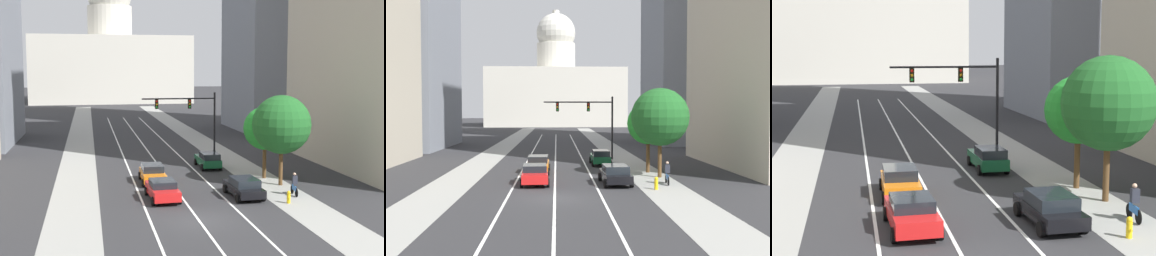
% 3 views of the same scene
% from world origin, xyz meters
% --- Properties ---
extents(ground_plane, '(400.00, 400.00, 0.00)m').
position_xyz_m(ground_plane, '(0.00, 40.00, 0.00)').
color(ground_plane, '#2B2B2D').
extents(sidewalk_left, '(3.47, 130.00, 0.01)m').
position_xyz_m(sidewalk_left, '(-7.73, 35.00, 0.01)').
color(sidewalk_left, gray).
rests_on(sidewalk_left, ground).
extents(sidewalk_right, '(3.47, 130.00, 0.01)m').
position_xyz_m(sidewalk_right, '(7.73, 35.00, 0.01)').
color(sidewalk_right, gray).
rests_on(sidewalk_right, ground).
extents(lane_stripe_left, '(0.16, 90.00, 0.01)m').
position_xyz_m(lane_stripe_left, '(-3.00, 25.00, 0.01)').
color(lane_stripe_left, white).
rests_on(lane_stripe_left, ground).
extents(lane_stripe_center, '(0.16, 90.00, 0.01)m').
position_xyz_m(lane_stripe_center, '(0.00, 25.00, 0.01)').
color(lane_stripe_center, white).
rests_on(lane_stripe_center, ground).
extents(lane_stripe_right, '(0.16, 90.00, 0.01)m').
position_xyz_m(lane_stripe_right, '(3.00, 25.00, 0.01)').
color(lane_stripe_right, white).
rests_on(lane_stripe_right, ground).
extents(capitol_building, '(43.18, 29.09, 37.81)m').
position_xyz_m(capitol_building, '(0.00, 122.37, 11.50)').
color(capitol_building, beige).
rests_on(capitol_building, ground).
extents(car_black, '(2.23, 4.61, 1.46)m').
position_xyz_m(car_black, '(4.50, 5.27, 0.77)').
color(car_black, black).
rests_on(car_black, ground).
extents(car_orange, '(2.08, 4.42, 1.51)m').
position_xyz_m(car_orange, '(-1.50, 11.56, 0.80)').
color(car_orange, orange).
rests_on(car_orange, ground).
extents(car_green, '(1.94, 4.55, 1.55)m').
position_xyz_m(car_green, '(4.50, 16.91, 0.81)').
color(car_green, '#14512D').
rests_on(car_green, ground).
extents(car_red, '(2.24, 4.64, 1.48)m').
position_xyz_m(car_red, '(-1.50, 5.67, 0.77)').
color(car_red, red).
rests_on(car_red, ground).
extents(traffic_signal_mast, '(7.68, 0.39, 6.97)m').
position_xyz_m(traffic_signal_mast, '(3.95, 21.82, 4.94)').
color(traffic_signal_mast, black).
rests_on(traffic_signal_mast, ground).
extents(fire_hydrant, '(0.26, 0.35, 0.91)m').
position_xyz_m(fire_hydrant, '(7.06, 2.89, 0.46)').
color(fire_hydrant, yellow).
rests_on(fire_hydrant, ground).
extents(cyclist, '(0.38, 1.70, 1.72)m').
position_xyz_m(cyclist, '(8.37, 5.05, 0.85)').
color(cyclist, black).
rests_on(cyclist, ground).
extents(street_tree_near_right, '(4.74, 4.74, 7.34)m').
position_xyz_m(street_tree_near_right, '(8.58, 8.49, 4.96)').
color(street_tree_near_right, '#51381E').
rests_on(street_tree_near_right, ground).
extents(street_tree_mid_right, '(3.71, 3.71, 6.21)m').
position_xyz_m(street_tree_mid_right, '(8.19, 11.40, 4.33)').
color(street_tree_mid_right, '#51381E').
rests_on(street_tree_mid_right, ground).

